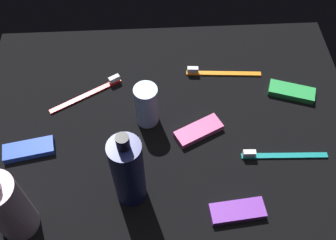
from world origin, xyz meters
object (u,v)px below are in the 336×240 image
Objects in this scene: snack_bar_pink at (199,131)px; snack_bar_purple at (237,211)px; toothbrush_teal at (279,155)px; bodywash_bottle at (7,207)px; lotion_bottle at (128,172)px; toothbrush_orange at (219,72)px; deodorant_stick at (146,105)px; snack_bar_green at (291,92)px; snack_bar_blue at (29,149)px; toothbrush_red at (90,92)px.

snack_bar_pink is 1.00× the size of snack_bar_purple.
bodywash_bottle is at bearing -167.16° from toothbrush_teal.
toothbrush_orange is at bearing 54.98° from lotion_bottle.
deodorant_stick is at bearing -144.68° from toothbrush_orange.
toothbrush_teal is at bearing -92.38° from snack_bar_green.
snack_bar_green is 59.84cm from snack_bar_blue.
snack_bar_purple is at bearing -0.06° from bodywash_bottle.
snack_bar_pink is 19.34cm from snack_bar_purple.
toothbrush_orange is at bearing 8.47° from toothbrush_red.
lotion_bottle is 1.97× the size of deodorant_stick.
toothbrush_red and toothbrush_orange have the same top height.
deodorant_stick is 1.00× the size of snack_bar_blue.
lotion_bottle is 22.27cm from snack_bar_purple.
toothbrush_teal is at bearing 12.84° from bodywash_bottle.
toothbrush_teal is (40.23, -18.79, 0.00)cm from toothbrush_red.
snack_bar_green is (16.00, -6.93, 0.14)cm from toothbrush_orange.
toothbrush_teal is at bearing 42.44° from snack_bar_purple.
deodorant_stick is 22.02cm from toothbrush_orange.
deodorant_stick reaches higher than toothbrush_red.
toothbrush_teal is 15.84cm from snack_bar_purple.
toothbrush_orange reaches higher than snack_bar_purple.
snack_bar_purple is at bearing -31.05° from snack_bar_blue.
toothbrush_red is (11.16, 30.51, -7.30)cm from bodywash_bottle.
snack_bar_purple is at bearing -132.07° from toothbrush_teal.
snack_bar_blue is at bearing 175.61° from toothbrush_teal.
snack_bar_pink is (14.44, 13.42, -8.33)cm from lotion_bottle.
snack_bar_green and snack_bar_purple have the same top height.
bodywash_bottle reaches higher than toothbrush_teal.
toothbrush_teal reaches higher than snack_bar_pink.
toothbrush_teal is at bearing 12.26° from lotion_bottle.
toothbrush_orange is at bearing 112.32° from toothbrush_teal.
snack_bar_purple is (20.01, -5.10, -8.33)cm from lotion_bottle.
lotion_bottle is at bearing -69.32° from toothbrush_red.
toothbrush_red is 44.40cm from toothbrush_teal.
lotion_bottle is 1.26× the size of toothbrush_red.
snack_bar_pink and snack_bar_blue have the same top height.
deodorant_stick is at bearing 158.11° from toothbrush_teal.
bodywash_bottle is 53.21cm from toothbrush_teal.
snack_bar_pink is at bearing 101.26° from snack_bar_purple.
deodorant_stick is 29.63cm from toothbrush_teal.
deodorant_stick is at bearing 133.00° from snack_bar_pink.
toothbrush_red is at bearing -171.53° from toothbrush_orange.
toothbrush_red is 42.55cm from snack_bar_purple.
toothbrush_orange is at bearing 42.03° from snack_bar_pink.
bodywash_bottle is at bearing -140.00° from toothbrush_orange.
toothbrush_orange is 1.73× the size of snack_bar_blue.
deodorant_stick is at bearing 120.63° from snack_bar_purple.
snack_bar_purple is 1.00× the size of snack_bar_blue.
toothbrush_red is at bearing 148.91° from deodorant_stick.
snack_bar_blue is (-21.50, 10.66, -8.33)cm from lotion_bottle.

